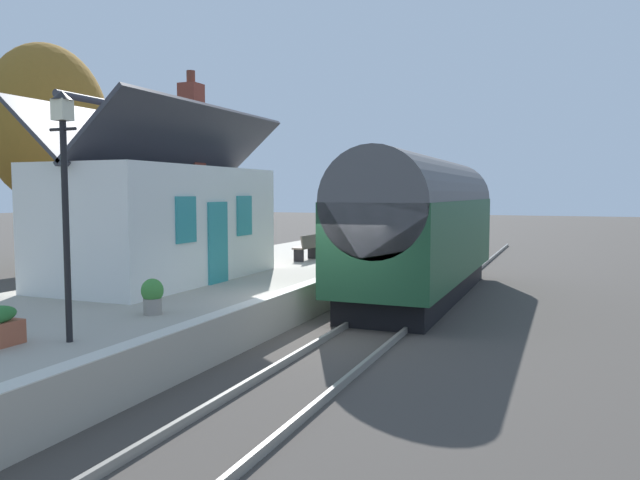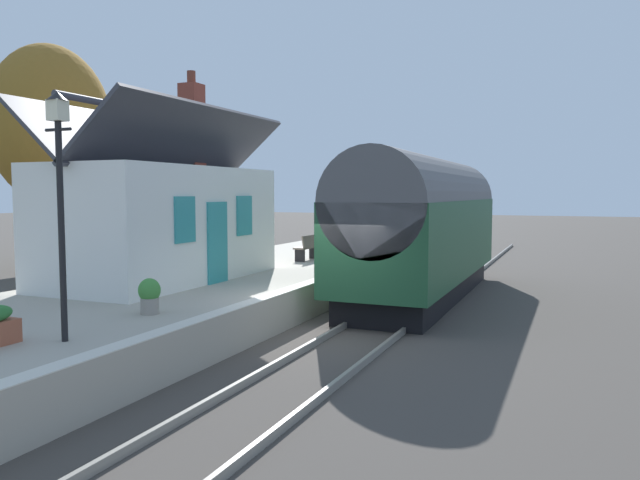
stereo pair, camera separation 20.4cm
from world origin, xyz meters
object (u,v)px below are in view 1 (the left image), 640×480
Objects in this scene: train at (423,226)px; bench_platform_end at (342,240)px; bench_mid_platform at (307,247)px; tree_distant at (83,138)px; station_building at (164,218)px; planter_corner_building at (152,296)px; lamp_post_platform at (64,169)px; tree_far_left at (48,125)px; planter_edge_far at (369,239)px.

train is 6.15m from bench_platform_end.
bench_mid_platform is 0.18× the size of tree_distant.
station_building is at bearing -128.69° from tree_distant.
train is at bearing -19.91° from planter_corner_building.
lamp_post_platform is at bearing -175.65° from bench_platform_end.
lamp_post_platform is 0.49× the size of tree_distant.
station_building is 0.80× the size of tree_far_left.
bench_mid_platform and bench_platform_end have the same top height.
tree_far_left is at bearing -153.99° from tree_distant.
bench_mid_platform reaches higher than planter_edge_far.
station_building is at bearing 130.17° from train.
tree_distant is 0.88× the size of tree_far_left.
tree_far_left reaches higher than lamp_post_platform.
tree_far_left is at bearing 61.76° from station_building.
bench_mid_platform is 1.01× the size of bench_platform_end.
bench_mid_platform is at bearing -179.93° from bench_platform_end.
tree_distant reaches higher than planter_corner_building.
tree_far_left is (8.79, 11.62, 4.62)m from planter_corner_building.
planter_edge_far is at bearing -29.18° from bench_platform_end.
station_building is 5.08× the size of bench_mid_platform.
tree_far_left is (-3.88, -1.89, 0.14)m from tree_distant.
bench_mid_platform is at bearing -84.34° from tree_far_left.
tree_distant is at bearing 98.38° from planter_edge_far.
bench_platform_end is (9.33, -1.63, -1.18)m from station_building.
lamp_post_platform reaches higher than planter_corner_building.
train is at bearing -101.89° from bench_mid_platform.
station_building is 5.12× the size of bench_platform_end.
tree_far_left is (-1.05, 10.60, 4.51)m from bench_mid_platform.
station_building is (-4.97, 5.89, 0.32)m from train.
bench_mid_platform is 3.46m from bench_platform_end.
bench_platform_end is at bearing 4.35° from lamp_post_platform.
bench_platform_end is at bearing -9.93° from station_building.
train is 1.20× the size of tree_far_left.
planter_edge_far reaches higher than planter_corner_building.
planter_corner_building is at bearing -175.63° from bench_platform_end.
station_building is 9.20× the size of planter_edge_far.
bench_mid_platform is 11.57m from tree_far_left.
station_building is at bearing -118.24° from tree_far_left.
train is 11.73m from lamp_post_platform.
tree_distant reaches higher than bench_platform_end.
planter_corner_building is 0.89× the size of planter_edge_far.
bench_platform_end is at bearing -87.11° from tree_distant.
planter_corner_building is 15.29m from tree_far_left.
lamp_post_platform is at bearing -155.77° from station_building.
station_building is 6.94m from lamp_post_platform.
train is 6.74m from planter_edge_far.
tree_distant is (-1.95, 13.23, 4.42)m from planter_edge_far.
train reaches higher than planter_edge_far.
tree_far_left reaches higher than planter_corner_building.
tree_far_left reaches higher than station_building.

